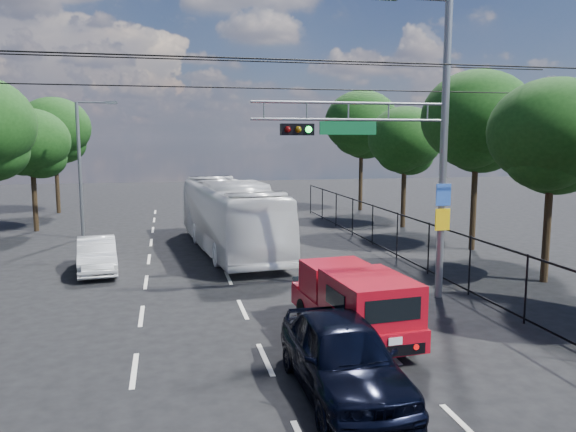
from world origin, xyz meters
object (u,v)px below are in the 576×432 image
object	(u,v)px
signal_mast	(409,137)
white_van	(97,255)
red_pickup	(353,301)
navy_hatchback	(343,356)
white_bus	(230,216)

from	to	relation	value
signal_mast	white_van	size ratio (longest dim) A/B	2.34
signal_mast	white_van	xyz separation A→B (m)	(-10.19, 6.06, -4.57)
red_pickup	white_van	xyz separation A→B (m)	(-7.41, 9.07, -0.33)
navy_hatchback	white_bus	xyz separation A→B (m)	(-0.56, 15.22, 0.83)
white_bus	white_van	size ratio (longest dim) A/B	2.89
white_van	navy_hatchback	bearing A→B (deg)	-70.38
red_pickup	white_van	size ratio (longest dim) A/B	1.27
white_bus	white_van	world-z (taller)	white_bus
signal_mast	white_bus	xyz separation A→B (m)	(-4.61, 9.13, -3.61)
white_bus	navy_hatchback	bearing A→B (deg)	-93.75
red_pickup	white_van	distance (m)	11.72
navy_hatchback	white_van	world-z (taller)	navy_hatchback
signal_mast	white_bus	world-z (taller)	signal_mast
signal_mast	red_pickup	size ratio (longest dim) A/B	1.85
white_bus	red_pickup	bearing A→B (deg)	-87.28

